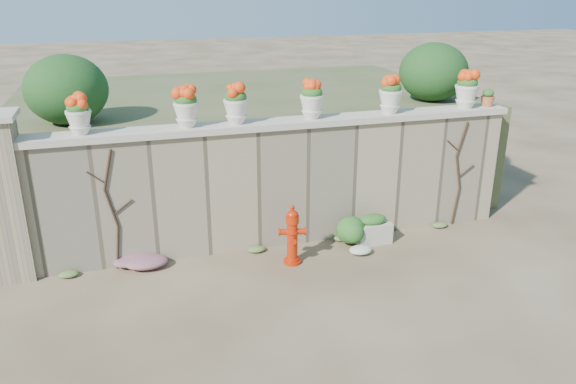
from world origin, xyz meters
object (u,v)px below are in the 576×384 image
object	(u,v)px
planter_box	(372,229)
terracotta_pot	(488,99)
urn_pot_0	(79,115)
fire_hydrant	(292,235)

from	to	relation	value
planter_box	terracotta_pot	distance (m)	3.11
urn_pot_0	fire_hydrant	bearing A→B (deg)	-15.88
planter_box	urn_pot_0	distance (m)	4.97
planter_box	urn_pot_0	bearing A→B (deg)	170.93
planter_box	terracotta_pot	size ratio (longest dim) A/B	2.16
fire_hydrant	terracotta_pot	distance (m)	4.31
fire_hydrant	terracotta_pot	bearing A→B (deg)	25.25
fire_hydrant	urn_pot_0	xyz separation A→B (m)	(-2.93, 0.83, 1.89)
planter_box	terracotta_pot	bearing A→B (deg)	9.32
planter_box	terracotta_pot	xyz separation A→B (m)	(2.33, 0.50, 2.00)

